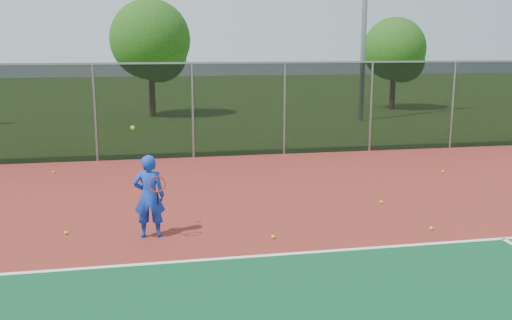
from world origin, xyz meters
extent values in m
cube|color=maroon|center=(0.00, 2.00, 0.01)|extent=(30.00, 20.00, 0.02)
cube|color=white|center=(2.00, 3.00, 0.03)|extent=(22.00, 0.10, 0.00)
cube|color=black|center=(0.00, 12.00, 1.52)|extent=(30.00, 0.04, 3.00)
cube|color=gray|center=(0.00, 12.00, 3.02)|extent=(30.00, 0.06, 0.06)
imported|color=#153AC5|center=(-4.47, 4.40, 0.81)|extent=(0.60, 0.42, 1.58)
cylinder|color=black|center=(-4.32, 4.15, 0.82)|extent=(0.03, 0.15, 0.27)
torus|color=#A51414|center=(-4.32, 4.05, 1.12)|extent=(0.30, 0.13, 0.29)
sphere|color=yellow|center=(-4.72, 4.50, 2.10)|extent=(0.07, 0.07, 0.07)
sphere|color=yellow|center=(0.95, 3.75, 0.06)|extent=(0.07, 0.07, 0.07)
sphere|color=yellow|center=(-7.09, 10.41, 0.06)|extent=(0.07, 0.07, 0.07)
sphere|color=yellow|center=(-6.06, 4.84, 0.06)|extent=(0.07, 0.07, 0.07)
sphere|color=yellow|center=(3.75, 8.39, 0.06)|extent=(0.07, 0.07, 0.07)
sphere|color=yellow|center=(0.75, 5.72, 0.06)|extent=(0.07, 0.07, 0.07)
sphere|color=yellow|center=(-2.21, 3.85, 0.06)|extent=(0.07, 0.07, 0.07)
cylinder|color=#362413|center=(-4.10, 23.05, 1.11)|extent=(0.30, 0.30, 2.22)
sphere|color=#1C4612|center=(-4.10, 23.05, 3.83)|extent=(3.95, 3.95, 3.95)
sphere|color=#1C4612|center=(-3.70, 22.75, 3.09)|extent=(2.72, 2.72, 2.72)
cylinder|color=#362413|center=(9.14, 23.82, 0.97)|extent=(0.30, 0.30, 1.94)
sphere|color=#1C4612|center=(9.14, 23.82, 3.34)|extent=(3.45, 3.45, 3.45)
sphere|color=#1C4612|center=(9.54, 23.52, 2.69)|extent=(2.37, 2.37, 2.37)
camera|label=1|loc=(-4.48, -6.07, 3.60)|focal=40.00mm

